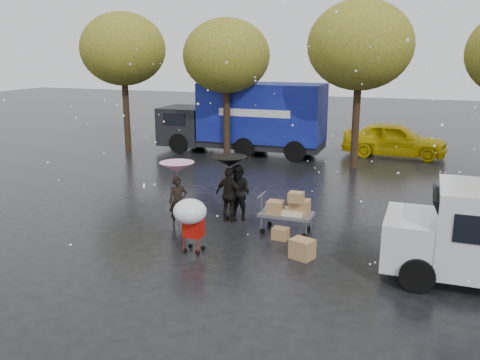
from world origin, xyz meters
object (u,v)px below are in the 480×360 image
(shopping_cart, at_px, (190,214))
(person_pink, at_px, (178,202))
(yellow_taxi, at_px, (394,139))
(blue_truck, at_px, (246,118))
(person_black, at_px, (230,195))
(vendor_cart, at_px, (289,209))

(shopping_cart, bearing_deg, person_pink, 125.35)
(person_pink, bearing_deg, shopping_cart, -85.62)
(shopping_cart, relative_size, yellow_taxi, 0.30)
(person_pink, relative_size, blue_truck, 0.18)
(person_black, xyz_separation_m, shopping_cart, (0.01, -2.72, 0.23))
(person_pink, height_order, vendor_cart, person_pink)
(blue_truck, bearing_deg, person_black, -73.07)
(shopping_cart, bearing_deg, blue_truck, 103.53)
(shopping_cart, bearing_deg, yellow_taxi, 74.66)
(shopping_cart, xyz_separation_m, blue_truck, (-3.07, 12.75, 0.69))
(person_pink, relative_size, vendor_cart, 0.99)
(person_pink, height_order, blue_truck, blue_truck)
(person_pink, height_order, shopping_cart, person_pink)
(person_black, height_order, shopping_cart, person_black)
(person_pink, distance_m, vendor_cart, 3.27)
(yellow_taxi, bearing_deg, person_pink, 158.56)
(yellow_taxi, bearing_deg, vendor_cart, 171.58)
(person_pink, relative_size, person_black, 0.90)
(person_pink, distance_m, blue_truck, 11.15)
(person_black, distance_m, shopping_cart, 2.73)
(person_pink, bearing_deg, person_black, 5.23)
(shopping_cart, distance_m, yellow_taxi, 15.04)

